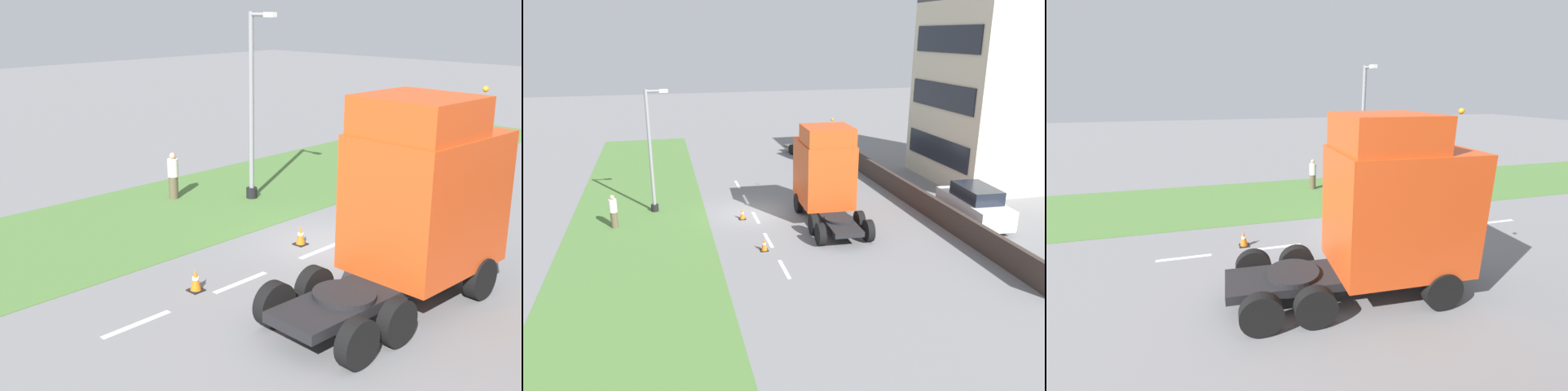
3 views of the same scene
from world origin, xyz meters
TOP-DOWN VIEW (x-y plane):
  - ground_plane at (0.00, 0.00)m, footprint 120.00×120.00m
  - grass_verge at (-6.00, 0.00)m, footprint 7.00×44.00m
  - lane_markings at (0.00, -0.70)m, footprint 0.16×14.60m
  - boundary_wall at (9.00, 0.00)m, footprint 0.25×24.00m
  - building_block at (16.70, 3.06)m, footprint 8.28×8.37m
  - lorry_cab at (3.55, -1.45)m, footprint 2.90×6.54m
  - flatbed_truck at (7.31, 10.49)m, footprint 3.48×6.21m
  - parked_car at (10.79, -4.04)m, footprint 2.17×4.83m
  - lamp_post at (-5.14, 1.60)m, footprint 1.32×0.40m
  - pedestrian at (-7.17, -0.46)m, footprint 0.39×0.39m
  - traffic_cone_lead at (-0.73, -0.76)m, footprint 0.36×0.36m
  - traffic_cone_trailing at (-0.43, -5.03)m, footprint 0.36×0.36m

SIDE VIEW (x-z plane):
  - ground_plane at x=0.00m, z-range 0.00..0.00m
  - lane_markings at x=0.00m, z-range 0.00..0.00m
  - grass_verge at x=-6.00m, z-range 0.00..0.01m
  - traffic_cone_lead at x=-0.73m, z-range -0.01..0.57m
  - traffic_cone_trailing at x=-0.43m, z-range -0.01..0.57m
  - boundary_wall at x=9.00m, z-range 0.00..1.21m
  - pedestrian at x=-7.17m, z-range -0.02..1.71m
  - parked_car at x=10.79m, z-range -0.02..1.95m
  - flatbed_truck at x=7.31m, z-range 0.07..2.88m
  - lorry_cab at x=3.55m, z-range -0.07..4.99m
  - lamp_post at x=-5.14m, z-range -0.34..6.28m
  - building_block at x=16.70m, z-range -0.54..12.14m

